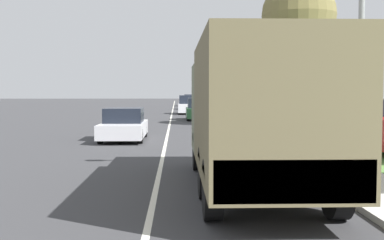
{
  "coord_description": "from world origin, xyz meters",
  "views": [
    {
      "loc": [
        0.45,
        -1.03,
        2.1
      ],
      "look_at": [
        0.82,
        10.55,
        1.4
      ],
      "focal_mm": 45.0,
      "sensor_mm": 36.0,
      "label": 1
    }
  ],
  "objects_px": {
    "car_nearest_ahead": "(124,125)",
    "car_farthest_ahead": "(187,101)",
    "car_second_ahead": "(199,110)",
    "car_fourth_ahead": "(191,103)",
    "lamp_post": "(352,10)",
    "military_truck": "(253,110)",
    "car_third_ahead": "(189,106)"
  },
  "relations": [
    {
      "from": "car_nearest_ahead",
      "to": "car_farthest_ahead",
      "type": "relative_size",
      "value": 1.04
    },
    {
      "from": "car_farthest_ahead",
      "to": "car_second_ahead",
      "type": "bearing_deg",
      "value": -89.64
    },
    {
      "from": "car_farthest_ahead",
      "to": "lamp_post",
      "type": "distance_m",
      "value": 55.85
    },
    {
      "from": "car_nearest_ahead",
      "to": "car_second_ahead",
      "type": "relative_size",
      "value": 1.05
    },
    {
      "from": "car_second_ahead",
      "to": "lamp_post",
      "type": "relative_size",
      "value": 0.64
    },
    {
      "from": "car_fourth_ahead",
      "to": "lamp_post",
      "type": "height_order",
      "value": "lamp_post"
    },
    {
      "from": "car_second_ahead",
      "to": "car_fourth_ahead",
      "type": "bearing_deg",
      "value": 89.8
    },
    {
      "from": "lamp_post",
      "to": "military_truck",
      "type": "bearing_deg",
      "value": -154.7
    },
    {
      "from": "car_third_ahead",
      "to": "lamp_post",
      "type": "relative_size",
      "value": 0.66
    },
    {
      "from": "car_nearest_ahead",
      "to": "car_third_ahead",
      "type": "xyz_separation_m",
      "value": [
        3.33,
        23.3,
        0.13
      ]
    },
    {
      "from": "military_truck",
      "to": "car_nearest_ahead",
      "type": "relative_size",
      "value": 1.75
    },
    {
      "from": "car_nearest_ahead",
      "to": "car_farthest_ahead",
      "type": "distance_m",
      "value": 46.45
    },
    {
      "from": "car_farthest_ahead",
      "to": "lamp_post",
      "type": "relative_size",
      "value": 0.64
    },
    {
      "from": "car_third_ahead",
      "to": "car_farthest_ahead",
      "type": "xyz_separation_m",
      "value": [
        0.33,
        23.0,
        -0.12
      ]
    },
    {
      "from": "car_second_ahead",
      "to": "car_farthest_ahead",
      "type": "relative_size",
      "value": 0.99
    },
    {
      "from": "car_nearest_ahead",
      "to": "military_truck",
      "type": "bearing_deg",
      "value": -69.93
    },
    {
      "from": "car_nearest_ahead",
      "to": "lamp_post",
      "type": "distance_m",
      "value": 11.8
    },
    {
      "from": "military_truck",
      "to": "car_second_ahead",
      "type": "relative_size",
      "value": 1.84
    },
    {
      "from": "car_third_ahead",
      "to": "car_farthest_ahead",
      "type": "bearing_deg",
      "value": 89.19
    },
    {
      "from": "car_farthest_ahead",
      "to": "military_truck",
      "type": "bearing_deg",
      "value": -89.8
    },
    {
      "from": "military_truck",
      "to": "car_farthest_ahead",
      "type": "relative_size",
      "value": 1.82
    },
    {
      "from": "military_truck",
      "to": "car_nearest_ahead",
      "type": "xyz_separation_m",
      "value": [
        -3.86,
        10.55,
        -1.07
      ]
    },
    {
      "from": "car_nearest_ahead",
      "to": "car_fourth_ahead",
      "type": "relative_size",
      "value": 1.09
    },
    {
      "from": "military_truck",
      "to": "car_second_ahead",
      "type": "bearing_deg",
      "value": 89.99
    },
    {
      "from": "car_third_ahead",
      "to": "car_fourth_ahead",
      "type": "height_order",
      "value": "car_fourth_ahead"
    },
    {
      "from": "car_farthest_ahead",
      "to": "lamp_post",
      "type": "height_order",
      "value": "lamp_post"
    },
    {
      "from": "military_truck",
      "to": "lamp_post",
      "type": "xyz_separation_m",
      "value": [
        2.48,
        1.17,
        2.26
      ]
    },
    {
      "from": "car_fourth_ahead",
      "to": "lamp_post",
      "type": "bearing_deg",
      "value": -86.85
    },
    {
      "from": "car_nearest_ahead",
      "to": "car_farthest_ahead",
      "type": "bearing_deg",
      "value": 85.48
    },
    {
      "from": "lamp_post",
      "to": "car_third_ahead",
      "type": "bearing_deg",
      "value": 95.25
    },
    {
      "from": "military_truck",
      "to": "lamp_post",
      "type": "relative_size",
      "value": 1.17
    },
    {
      "from": "car_farthest_ahead",
      "to": "car_nearest_ahead",
      "type": "bearing_deg",
      "value": -94.52
    }
  ]
}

